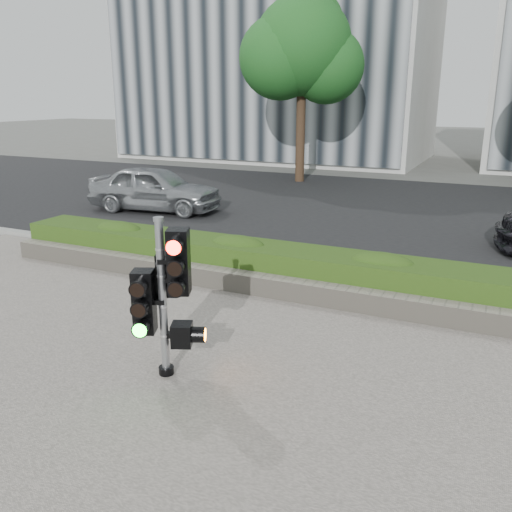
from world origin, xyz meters
name	(u,v)px	position (x,y,z in m)	size (l,w,h in m)	color
ground	(232,343)	(0.00, 0.00, 0.00)	(120.00, 120.00, 0.00)	#51514C
sidewalk	(118,439)	(0.00, -2.50, 0.01)	(16.00, 11.00, 0.03)	#9E9389
road	(386,211)	(0.00, 10.00, 0.01)	(60.00, 13.00, 0.02)	black
curb	(308,275)	(0.00, 3.15, 0.06)	(60.00, 0.25, 0.12)	gray
stone_wall	(284,288)	(0.00, 1.90, 0.20)	(12.00, 0.32, 0.34)	gray
hedge	(298,268)	(0.00, 2.55, 0.37)	(12.00, 1.00, 0.68)	#4B7223
building_left	(280,16)	(-9.00, 23.00, 7.50)	(16.00, 9.00, 15.00)	#B7B7B2
tree_left	(302,50)	(-4.52, 14.56, 5.04)	(4.61, 4.03, 7.34)	black
traffic_signal	(165,290)	(-0.29, -1.14, 1.13)	(0.72, 0.65, 1.99)	black
car_silver	(155,189)	(-6.30, 7.08, 0.69)	(1.59, 3.96, 1.35)	#A1A4A8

